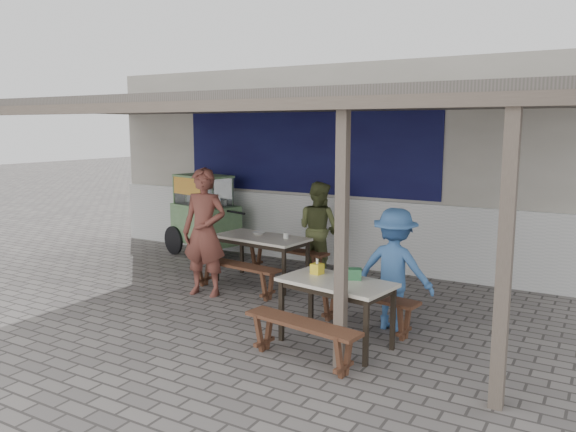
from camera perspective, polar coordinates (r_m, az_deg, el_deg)
The scene contains 17 objects.
ground at distance 7.87m, azimuth -7.75°, elevation -9.02°, with size 60.00×60.00×0.00m, color slate.
back_wall at distance 10.56m, azimuth 4.06°, elevation 5.17°, with size 9.00×1.28×3.50m.
warung_roof at distance 8.21m, azimuth -4.16°, elevation 11.01°, with size 9.00×4.21×2.81m.
table_left at distance 8.73m, azimuth -2.74°, elevation -2.58°, with size 1.53×0.88×0.75m.
bench_left_street at distance 8.33m, azimuth -5.50°, elevation -5.52°, with size 1.58×0.45×0.45m.
bench_left_wall at distance 9.29m, azimuth -0.24°, elevation -3.95°, with size 1.58×0.45×0.45m.
table_right at distance 6.29m, azimuth 4.93°, elevation -7.26°, with size 1.33×0.87×0.75m.
bench_right_street at distance 5.91m, azimuth 1.39°, elevation -11.74°, with size 1.37×0.49×0.45m.
bench_right_wall at distance 6.89m, azimuth 7.86°, elevation -8.76°, with size 1.37×0.49×0.45m.
vendor_cart at distance 10.69m, azimuth -8.49°, elevation 0.37°, with size 1.98×1.09×1.54m.
patron_street_side at distance 8.18m, azimuth -8.48°, elevation -1.63°, with size 0.68×0.44×1.86m, color brown.
patron_wall_side at distance 9.19m, azimuth 3.12°, elevation -1.32°, with size 0.76×0.59×1.56m, color #585F33.
patron_right_table at distance 6.89m, azimuth 10.77°, elevation -5.32°, with size 0.96×0.55×1.48m, color #3D6BAC.
tissue_box at distance 6.51m, azimuth 2.98°, elevation -5.38°, with size 0.12×0.12×0.12m, color yellow.
donation_box at distance 6.32m, azimuth 6.63°, elevation -5.86°, with size 0.18×0.12×0.12m, color #347647.
condiment_jar at distance 8.55m, azimuth -0.23°, elevation -2.00°, with size 0.08×0.08×0.08m, color white.
condiment_bowl at distance 8.85m, azimuth -2.99°, elevation -1.76°, with size 0.18×0.18×0.04m, color silver.
Camera 1 is at (4.63, -5.89, 2.43)m, focal length 35.00 mm.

